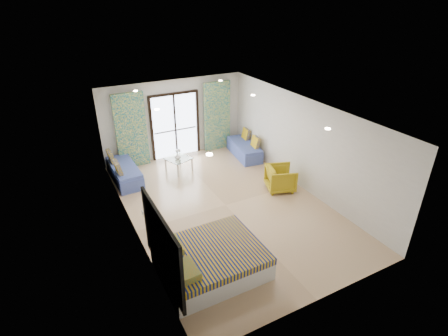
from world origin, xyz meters
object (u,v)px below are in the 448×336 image
bed (210,260)px  armchair (281,177)px  coffee_table (179,160)px  daybed_right (245,149)px  daybed_left (124,172)px

bed → armchair: bearing=32.4°
coffee_table → armchair: 3.35m
armchair → daybed_right: bearing=12.9°
bed → coffee_table: 4.75m
daybed_left → armchair: size_ratio=2.29×
daybed_right → armchair: (-0.27, -2.52, 0.14)m
daybed_right → armchair: daybed_right is taller
daybed_left → armchair: 4.80m
daybed_left → coffee_table: 1.75m
daybed_right → coffee_table: daybed_right is taller
coffee_table → daybed_left: bearing=173.6°
bed → coffee_table: bearing=76.6°
daybed_left → armchair: bearing=-35.8°
daybed_left → daybed_right: daybed_left is taller
bed → daybed_left: (-0.64, 4.82, -0.02)m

